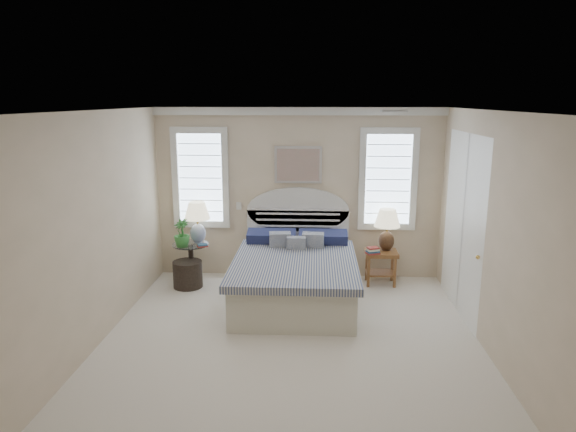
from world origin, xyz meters
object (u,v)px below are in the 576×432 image
Objects in this scene: bed at (295,273)px; side_table_left at (191,259)px; floor_pot at (188,274)px; lamp_right at (387,225)px; nightstand_right at (381,260)px; lamp_left at (197,218)px.

bed is 3.61× the size of side_table_left.
bed is 5.10× the size of floor_pot.
lamp_right is (1.38, 0.77, 0.54)m from bed.
bed is 4.29× the size of nightstand_right.
lamp_left is at bearing 179.93° from nightstand_right.
lamp_left is at bearing 68.91° from floor_pot.
lamp_right is (3.05, 0.37, 0.73)m from floor_pot.
floor_pot is at bearing 166.50° from bed.
lamp_right is at bearing 29.12° from bed.
lamp_left is at bearing 46.25° from side_table_left.
lamp_right reaches higher than side_table_left.
nightstand_right is at bearing -136.64° from lamp_right.
floor_pot is 0.88m from lamp_left.
nightstand_right is 2.92m from lamp_left.
floor_pot is at bearing -111.09° from lamp_left.
nightstand_right is at bearing 1.94° from side_table_left.
bed reaches higher than lamp_left.
lamp_left is 2.94m from lamp_right.
lamp_left is (-1.55, 0.70, 0.64)m from bed.
nightstand_right is 0.82× the size of lamp_left.
bed reaches higher than nightstand_right.
lamp_left reaches higher than nightstand_right.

